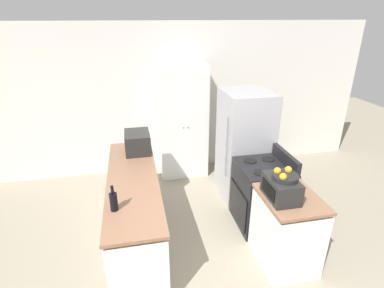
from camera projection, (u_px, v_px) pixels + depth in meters
wall_back at (176, 100)px, 5.28m from camera, size 7.00×0.06×2.60m
counter_left at (135, 210)px, 3.76m from camera, size 0.60×2.23×0.88m
counter_right at (286, 231)px, 3.39m from camera, size 0.60×0.72×0.88m
pantry_cabinet at (183, 122)px, 5.16m from camera, size 0.81×0.51×1.96m
stove at (261, 194)px, 4.04m from camera, size 0.66×0.70×1.04m
refrigerator at (244, 145)px, 4.59m from camera, size 0.72×0.78×1.68m
microwave at (138, 142)px, 4.22m from camera, size 0.35×0.45×0.29m
wine_bottle at (114, 201)px, 2.95m from camera, size 0.08×0.08×0.28m
toaster_oven at (281, 188)px, 3.14m from camera, size 0.29×0.42×0.24m
fruit_bowl at (285, 176)px, 3.07m from camera, size 0.27×0.27×0.11m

